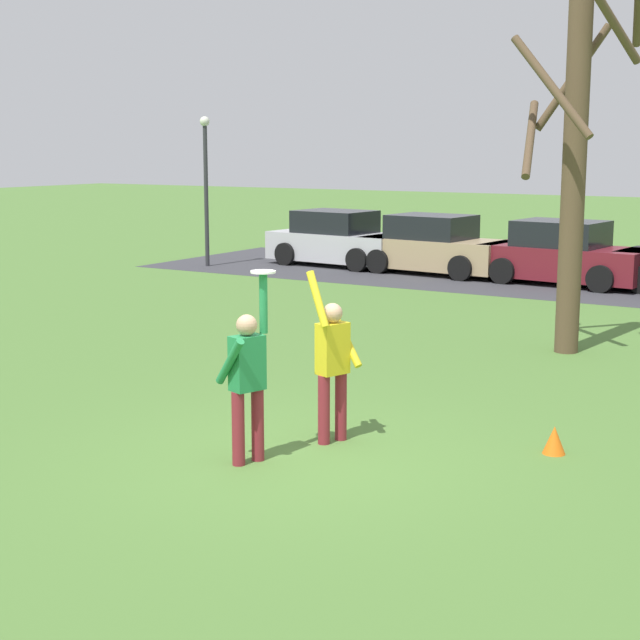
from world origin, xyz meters
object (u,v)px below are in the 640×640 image
at_px(frisbee_disc, 263,272).
at_px(field_cone_orange, 554,440).
at_px(parked_car_silver, 338,240).
at_px(parked_car_maroon, 564,255).
at_px(lamppost_by_lot, 206,176).
at_px(person_defender, 333,360).
at_px(parked_car_tan, 435,247).
at_px(bare_tree_tall, 575,152).
at_px(person_catcher, 247,375).

xyz_separation_m(frisbee_disc, field_cone_orange, (2.70, 1.83, -1.93)).
height_order(parked_car_silver, parked_car_maroon, same).
bearing_deg(lamppost_by_lot, frisbee_disc, -50.42).
distance_m(frisbee_disc, field_cone_orange, 3.79).
xyz_separation_m(frisbee_disc, parked_car_maroon, (-1.47, 15.50, -1.37)).
bearing_deg(person_defender, frisbee_disc, 0.00).
height_order(person_defender, parked_car_tan, person_defender).
relative_size(person_defender, frisbee_disc, 7.46).
distance_m(bare_tree_tall, lamppost_by_lot, 14.18).
relative_size(person_defender, lamppost_by_lot, 0.48).
xyz_separation_m(parked_car_tan, field_cone_orange, (7.83, -13.90, -0.57)).
height_order(person_catcher, person_defender, person_catcher).
height_order(person_catcher, parked_car_silver, person_catcher).
xyz_separation_m(parked_car_maroon, lamppost_by_lot, (-9.98, -1.66, 1.86)).
bearing_deg(person_catcher, field_cone_orange, -34.43).
xyz_separation_m(person_catcher, bare_tree_tall, (1.21, 7.57, 2.35)).
xyz_separation_m(parked_car_silver, bare_tree_tall, (9.44, -8.62, 2.61)).
bearing_deg(field_cone_orange, lamppost_by_lot, 139.64).
bearing_deg(parked_car_maroon, lamppost_by_lot, -164.94).
distance_m(person_catcher, bare_tree_tall, 8.02).
bearing_deg(parked_car_silver, parked_car_maroon, 1.65).
bearing_deg(field_cone_orange, bare_tree_tall, 105.79).
xyz_separation_m(person_defender, frisbee_disc, (-0.32, -0.93, 1.11)).
height_order(bare_tree_tall, field_cone_orange, bare_tree_tall).
relative_size(person_defender, field_cone_orange, 6.38).
bearing_deg(lamppost_by_lot, person_defender, -47.66).
height_order(parked_car_tan, bare_tree_tall, bare_tree_tall).
xyz_separation_m(person_defender, parked_car_tan, (-5.45, 14.80, -0.25)).
height_order(person_catcher, bare_tree_tall, bare_tree_tall).
xyz_separation_m(frisbee_disc, lamppost_by_lot, (-11.44, 13.85, 0.49)).
height_order(person_catcher, frisbee_disc, frisbee_disc).
distance_m(parked_car_silver, field_cone_orange, 17.94).
bearing_deg(field_cone_orange, parked_car_tan, 119.38).
distance_m(parked_car_tan, lamppost_by_lot, 6.85).
distance_m(frisbee_disc, parked_car_maroon, 15.63).
height_order(person_defender, bare_tree_tall, bare_tree_tall).
bearing_deg(parked_car_tan, lamppost_by_lot, -157.75).
bearing_deg(person_defender, field_cone_orange, 129.94).
xyz_separation_m(parked_car_tan, parked_car_maroon, (3.66, -0.23, 0.00)).
bearing_deg(frisbee_disc, parked_car_tan, 108.05).
bearing_deg(field_cone_orange, person_catcher, -143.69).
height_order(person_catcher, parked_car_tan, person_catcher).
distance_m(parked_car_silver, lamppost_by_lot, 4.22).
bearing_deg(person_catcher, bare_tree_tall, 10.17).
bearing_deg(person_defender, bare_tree_tall, -167.95).
relative_size(bare_tree_tall, field_cone_orange, 20.63).
bearing_deg(parked_car_silver, bare_tree_tall, -36.77).
distance_m(parked_car_maroon, bare_tree_tall, 8.94).
distance_m(person_defender, parked_car_silver, 17.35).
relative_size(person_catcher, parked_car_maroon, 0.49).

